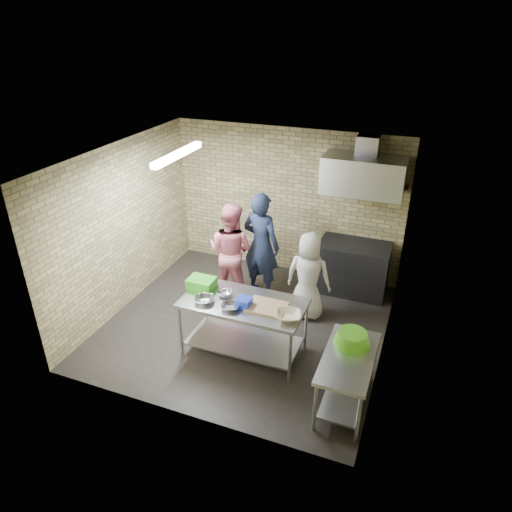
{
  "coord_description": "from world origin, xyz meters",
  "views": [
    {
      "loc": [
        2.35,
        -5.6,
        4.4
      ],
      "look_at": [
        0.1,
        0.2,
        1.15
      ],
      "focal_mm": 32.76,
      "sensor_mm": 36.0,
      "label": 1
    }
  ],
  "objects_px": {
    "man_navy": "(261,245)",
    "prep_table": "(244,327)",
    "bottle_red": "(368,177)",
    "stove": "(353,268)",
    "woman_white": "(308,276)",
    "side_counter": "(346,380)",
    "green_crate": "(202,283)",
    "green_basin": "(352,338)",
    "blue_tub": "(244,302)",
    "woman_pink": "(231,251)"
  },
  "relations": [
    {
      "from": "stove",
      "to": "man_navy",
      "type": "distance_m",
      "value": 1.68
    },
    {
      "from": "woman_pink",
      "to": "woman_white",
      "type": "distance_m",
      "value": 1.41
    },
    {
      "from": "prep_table",
      "to": "green_crate",
      "type": "height_order",
      "value": "green_crate"
    },
    {
      "from": "green_basin",
      "to": "woman_white",
      "type": "bearing_deg",
      "value": 123.14
    },
    {
      "from": "stove",
      "to": "green_basin",
      "type": "bearing_deg",
      "value": -80.24
    },
    {
      "from": "side_counter",
      "to": "man_navy",
      "type": "bearing_deg",
      "value": 132.48
    },
    {
      "from": "stove",
      "to": "man_navy",
      "type": "height_order",
      "value": "man_navy"
    },
    {
      "from": "green_basin",
      "to": "man_navy",
      "type": "relative_size",
      "value": 0.25
    },
    {
      "from": "man_navy",
      "to": "woman_white",
      "type": "bearing_deg",
      "value": 168.66
    },
    {
      "from": "prep_table",
      "to": "side_counter",
      "type": "distance_m",
      "value": 1.65
    },
    {
      "from": "blue_tub",
      "to": "stove",
      "type": "bearing_deg",
      "value": 65.63
    },
    {
      "from": "stove",
      "to": "woman_white",
      "type": "relative_size",
      "value": 0.83
    },
    {
      "from": "stove",
      "to": "woman_white",
      "type": "xyz_separation_m",
      "value": [
        -0.53,
        -1.03,
        0.28
      ]
    },
    {
      "from": "woman_pink",
      "to": "woman_white",
      "type": "height_order",
      "value": "woman_pink"
    },
    {
      "from": "green_crate",
      "to": "woman_pink",
      "type": "bearing_deg",
      "value": 94.68
    },
    {
      "from": "man_navy",
      "to": "prep_table",
      "type": "bearing_deg",
      "value": 112.48
    },
    {
      "from": "stove",
      "to": "green_crate",
      "type": "height_order",
      "value": "green_crate"
    },
    {
      "from": "green_crate",
      "to": "woman_white",
      "type": "height_order",
      "value": "woman_white"
    },
    {
      "from": "prep_table",
      "to": "stove",
      "type": "relative_size",
      "value": 1.43
    },
    {
      "from": "green_crate",
      "to": "blue_tub",
      "type": "bearing_deg",
      "value": -16.35
    },
    {
      "from": "prep_table",
      "to": "green_basin",
      "type": "bearing_deg",
      "value": -8.57
    },
    {
      "from": "side_counter",
      "to": "green_basin",
      "type": "bearing_deg",
      "value": 94.57
    },
    {
      "from": "green_basin",
      "to": "man_navy",
      "type": "distance_m",
      "value": 2.65
    },
    {
      "from": "side_counter",
      "to": "blue_tub",
      "type": "relative_size",
      "value": 6.28
    },
    {
      "from": "woman_white",
      "to": "side_counter",
      "type": "bearing_deg",
      "value": 118.57
    },
    {
      "from": "bottle_red",
      "to": "woman_pink",
      "type": "relative_size",
      "value": 0.11
    },
    {
      "from": "green_basin",
      "to": "stove",
      "type": "bearing_deg",
      "value": 99.76
    },
    {
      "from": "blue_tub",
      "to": "man_navy",
      "type": "xyz_separation_m",
      "value": [
        -0.39,
        1.71,
        0.01
      ]
    },
    {
      "from": "blue_tub",
      "to": "green_basin",
      "type": "relative_size",
      "value": 0.42
    },
    {
      "from": "stove",
      "to": "bottle_red",
      "type": "xyz_separation_m",
      "value": [
        0.05,
        0.24,
        1.58
      ]
    },
    {
      "from": "woman_pink",
      "to": "man_navy",
      "type": "bearing_deg",
      "value": -148.47
    },
    {
      "from": "blue_tub",
      "to": "bottle_red",
      "type": "height_order",
      "value": "bottle_red"
    },
    {
      "from": "woman_pink",
      "to": "blue_tub",
      "type": "bearing_deg",
      "value": 125.15
    },
    {
      "from": "prep_table",
      "to": "stove",
      "type": "distance_m",
      "value": 2.53
    },
    {
      "from": "side_counter",
      "to": "green_basin",
      "type": "relative_size",
      "value": 2.61
    },
    {
      "from": "side_counter",
      "to": "green_basin",
      "type": "xyz_separation_m",
      "value": [
        -0.02,
        0.25,
        0.46
      ]
    },
    {
      "from": "blue_tub",
      "to": "woman_white",
      "type": "xyz_separation_m",
      "value": [
        0.54,
        1.33,
        -0.19
      ]
    },
    {
      "from": "green_basin",
      "to": "man_navy",
      "type": "height_order",
      "value": "man_navy"
    },
    {
      "from": "prep_table",
      "to": "green_crate",
      "type": "distance_m",
      "value": 0.87
    },
    {
      "from": "prep_table",
      "to": "side_counter",
      "type": "relative_size",
      "value": 1.43
    },
    {
      "from": "bottle_red",
      "to": "man_navy",
      "type": "distance_m",
      "value": 2.08
    },
    {
      "from": "stove",
      "to": "woman_white",
      "type": "distance_m",
      "value": 1.19
    },
    {
      "from": "prep_table",
      "to": "bottle_red",
      "type": "bearing_deg",
      "value": 64.94
    },
    {
      "from": "side_counter",
      "to": "green_crate",
      "type": "bearing_deg",
      "value": 165.11
    },
    {
      "from": "side_counter",
      "to": "stove",
      "type": "relative_size",
      "value": 1.0
    },
    {
      "from": "green_crate",
      "to": "woman_pink",
      "type": "relative_size",
      "value": 0.23
    },
    {
      "from": "green_crate",
      "to": "man_navy",
      "type": "bearing_deg",
      "value": 76.56
    },
    {
      "from": "prep_table",
      "to": "blue_tub",
      "type": "relative_size",
      "value": 9.0
    },
    {
      "from": "prep_table",
      "to": "green_crate",
      "type": "bearing_deg",
      "value": 170.27
    },
    {
      "from": "woman_pink",
      "to": "woman_white",
      "type": "xyz_separation_m",
      "value": [
        1.4,
        -0.15,
        -0.12
      ]
    }
  ]
}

